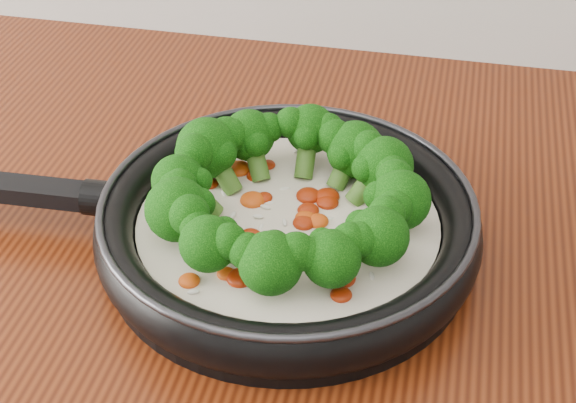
# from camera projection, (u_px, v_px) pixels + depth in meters

# --- Properties ---
(skillet) EXTENTS (0.48, 0.32, 0.09)m
(skillet) POSITION_uv_depth(u_px,v_px,m) (285.00, 216.00, 0.66)
(skillet) COLOR black
(skillet) RESTS_ON counter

